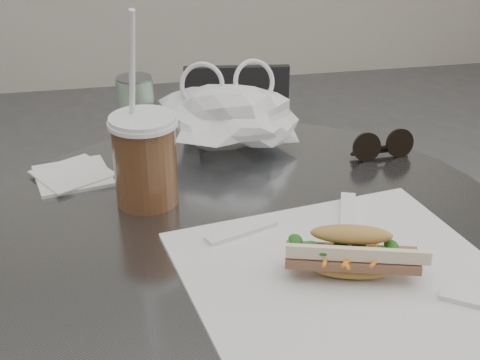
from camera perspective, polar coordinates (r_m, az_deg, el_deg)
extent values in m
cylinder|color=slate|center=(0.93, 0.75, -4.28)|extent=(0.76, 0.76, 0.02)
cylinder|color=#2B2B2D|center=(1.96, 0.01, -10.87)|extent=(0.32, 0.32, 0.02)
cylinder|color=#2B2B2D|center=(1.84, 0.01, -5.91)|extent=(0.06, 0.06, 0.42)
cylinder|color=#2B2B2D|center=(1.73, 0.01, -0.04)|extent=(0.36, 0.36, 0.02)
cube|color=#2B2B2D|center=(1.84, -0.28, 6.03)|extent=(0.28, 0.06, 0.24)
cube|color=white|center=(0.82, 9.14, -8.34)|extent=(0.43, 0.41, 0.00)
ellipsoid|color=gold|center=(0.82, 9.44, -7.48)|extent=(0.21, 0.12, 0.02)
cube|color=brown|center=(0.81, 9.52, -6.56)|extent=(0.16, 0.09, 0.01)
ellipsoid|color=gold|center=(0.80, 9.47, -4.95)|extent=(0.21, 0.12, 0.04)
cylinder|color=brown|center=(0.96, -8.06, 1.36)|extent=(0.09, 0.09, 0.12)
cylinder|color=white|center=(0.94, -8.32, 5.03)|extent=(0.10, 0.10, 0.01)
cylinder|color=white|center=(0.93, -9.19, 7.76)|extent=(0.02, 0.06, 0.23)
cylinder|color=black|center=(1.12, 10.77, 2.73)|extent=(0.05, 0.02, 0.05)
cylinder|color=black|center=(1.14, 13.47, 3.05)|extent=(0.05, 0.02, 0.05)
cube|color=black|center=(1.13, 12.11, 2.64)|extent=(0.02, 0.01, 0.00)
cube|color=white|center=(1.08, -14.08, 0.35)|extent=(0.13, 0.13, 0.01)
cube|color=white|center=(1.08, -14.11, 0.55)|extent=(0.14, 0.14, 0.00)
cylinder|color=#589861|center=(1.16, -8.82, 5.76)|extent=(0.06, 0.06, 0.12)
cylinder|color=slate|center=(1.14, -9.04, 8.58)|extent=(0.06, 0.06, 0.00)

